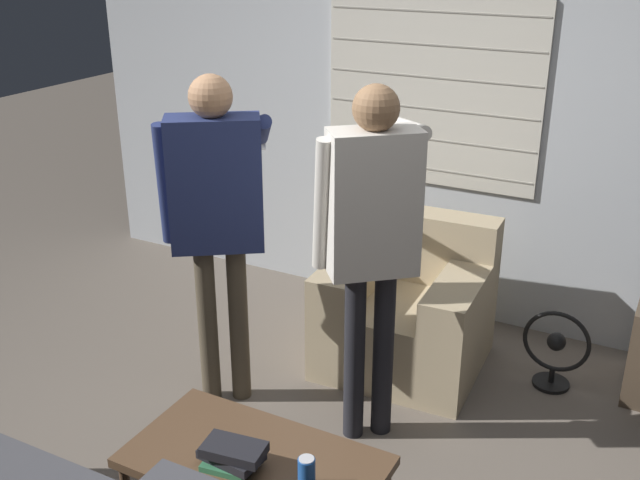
% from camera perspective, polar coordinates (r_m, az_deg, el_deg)
% --- Properties ---
extents(wall_back, '(5.20, 0.08, 2.55)m').
position_cam_1_polar(wall_back, '(4.62, 9.70, 9.30)').
color(wall_back, '#ADB2B7').
rests_on(wall_back, ground_plane).
extents(armchair_beige, '(0.90, 0.84, 0.83)m').
position_cam_1_polar(armchair_beige, '(4.28, 6.69, -5.23)').
color(armchair_beige, tan).
rests_on(armchair_beige, ground_plane).
extents(coffee_table, '(1.01, 0.55, 0.40)m').
position_cam_1_polar(coffee_table, '(3.09, -5.00, -16.75)').
color(coffee_table, brown).
rests_on(coffee_table, ground_plane).
extents(person_left_standing, '(0.54, 0.86, 1.72)m').
position_cam_1_polar(person_left_standing, '(3.65, -7.89, 2.80)').
color(person_left_standing, '#4C4233').
rests_on(person_left_standing, ground_plane).
extents(person_right_standing, '(0.49, 0.85, 1.73)m').
position_cam_1_polar(person_right_standing, '(3.33, 3.97, 1.13)').
color(person_right_standing, black).
rests_on(person_right_standing, ground_plane).
extents(book_stack, '(0.27, 0.19, 0.10)m').
position_cam_1_polar(book_stack, '(3.01, -6.73, -15.90)').
color(book_stack, '#33754C').
rests_on(book_stack, coffee_table).
extents(soda_can, '(0.07, 0.07, 0.13)m').
position_cam_1_polar(soda_can, '(2.89, -1.03, -17.28)').
color(soda_can, '#194C9E').
rests_on(soda_can, coffee_table).
extents(floor_fan, '(0.36, 0.20, 0.45)m').
position_cam_1_polar(floor_fan, '(4.27, 17.50, -7.92)').
color(floor_fan, black).
rests_on(floor_fan, ground_plane).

